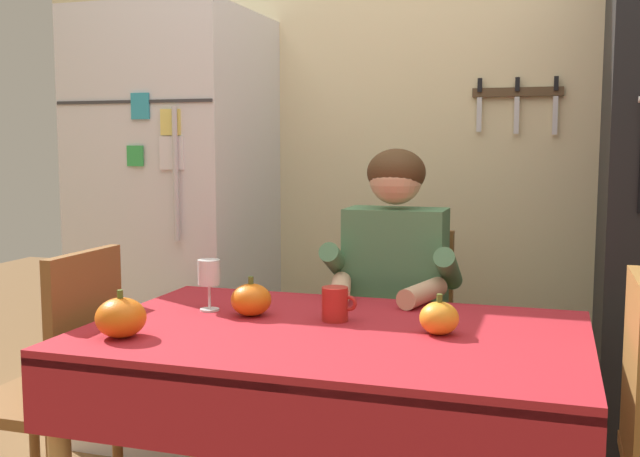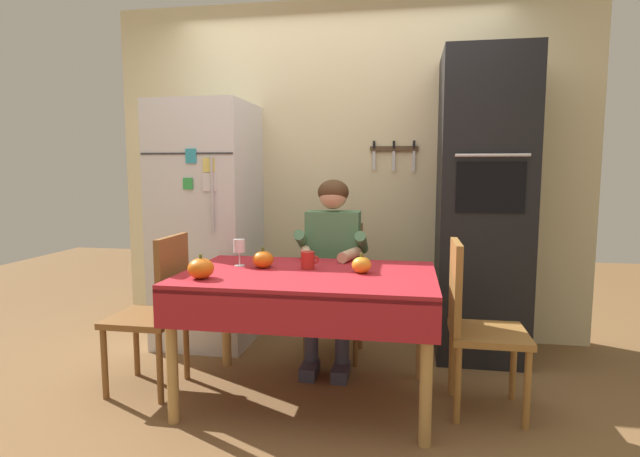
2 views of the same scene
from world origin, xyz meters
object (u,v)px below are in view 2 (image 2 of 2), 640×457
Objects in this scene: wall_oven at (483,208)px; pumpkin_medium at (263,259)px; dining_table at (308,288)px; pumpkin_small at (362,265)px; chair_left_side at (158,306)px; seated_person at (332,256)px; pumpkin_large at (201,268)px; coffee_mug at (308,260)px; chair_right_side at (474,319)px; wine_glass at (239,247)px; chair_behind_person at (336,282)px; refrigerator at (208,224)px.

pumpkin_medium is (-1.34, -0.82, -0.26)m from wall_oven.
dining_table is 11.29× the size of pumpkin_medium.
pumpkin_medium reaches higher than pumpkin_small.
dining_table is 1.51× the size of chair_left_side.
pumpkin_small is at bearing -65.60° from seated_person.
pumpkin_medium is at bearing -123.31° from seated_person.
wall_oven is 15.34× the size of pumpkin_large.
dining_table is at bearing -78.99° from coffee_mug.
chair_right_side is 0.97m from coffee_mug.
chair_right_side is 6.79× the size of pumpkin_large.
pumpkin_medium is (0.15, -0.02, -0.07)m from wine_glass.
seated_person is at bearing -90.00° from chair_behind_person.
chair_right_side reaches higher than pumpkin_large.
pumpkin_small is (-0.61, 0.00, 0.27)m from chair_right_side.
coffee_mug is at bearing 168.36° from pumpkin_small.
coffee_mug is at bearing -143.05° from wall_oven.
wall_oven is 18.61× the size of pumpkin_small.
chair_behind_person is (0.04, 0.79, -0.14)m from dining_table.
seated_person is at bearing 44.70° from wine_glass.
pumpkin_large is at bearing -155.50° from dining_table.
wine_glass is (-1.49, -0.80, -0.20)m from wall_oven.
chair_right_side is 8.24× the size of pumpkin_small.
seated_person is (-1.01, -0.32, -0.31)m from wall_oven.
chair_left_side is (0.05, -0.89, -0.39)m from refrigerator.
seated_person is 0.50m from coffee_mug.
seated_person is (0.04, 0.60, 0.08)m from dining_table.
wall_oven is 1.97m from pumpkin_large.
pumpkin_medium is at bearing -177.08° from coffee_mug.
coffee_mug is 0.61m from pumpkin_large.
wall_oven is at bearing 41.31° from dining_table.
refrigerator is at bearing 140.40° from coffee_mug.
chair_behind_person is 1.24m from chair_left_side.
refrigerator is at bearing -178.87° from wall_oven.
chair_left_side is at bearing -146.93° from seated_person.
seated_person reaches higher than wine_glass.
refrigerator reaches higher than chair_behind_person.
chair_left_side is at bearing -86.85° from refrigerator.
pumpkin_small is at bearing -5.96° from wine_glass.
pumpkin_medium is at bearing 177.35° from chair_right_side.
wall_oven is (2.00, 0.04, 0.15)m from refrigerator.
coffee_mug reaches higher than dining_table.
pumpkin_large reaches higher than dining_table.
pumpkin_large is at bearing -160.50° from pumpkin_small.
coffee_mug is 0.42m from wine_glass.
chair_right_side is 0.67m from pumpkin_small.
dining_table is at bearing 24.50° from pumpkin_large.
chair_right_side reaches higher than wine_glass.
chair_left_side reaches higher than wine_glass.
pumpkin_small is (1.24, -0.83, -0.11)m from refrigerator.
pumpkin_large is (-0.57, -1.03, 0.28)m from chair_behind_person.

